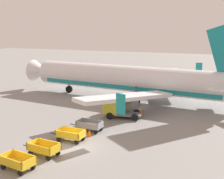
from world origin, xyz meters
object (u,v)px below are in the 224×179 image
at_px(baggage_cart_second_in_row, 44,148).
at_px(traffic_cone_near_plane, 89,133).
at_px(baggage_cart_third_in_row, 71,135).
at_px(baggage_cart_nearest, 17,162).
at_px(traffic_cone_by_carts, 143,112).
at_px(baggage_cart_fourth_in_row, 90,125).
at_px(traffic_cone_mid_apron, 85,130).
at_px(airplane, 133,80).
at_px(service_truck_beside_carts, 115,108).

bearing_deg(baggage_cart_second_in_row, traffic_cone_near_plane, 77.78).
bearing_deg(traffic_cone_near_plane, baggage_cart_third_in_row, -117.95).
bearing_deg(baggage_cart_nearest, baggage_cart_second_in_row, 85.60).
distance_m(baggage_cart_third_in_row, traffic_cone_by_carts, 11.58).
bearing_deg(traffic_cone_by_carts, baggage_cart_fourth_in_row, -109.77).
bearing_deg(baggage_cart_second_in_row, traffic_cone_by_carts, 77.09).
bearing_deg(baggage_cart_fourth_in_row, traffic_cone_mid_apron, -104.36).
distance_m(airplane, traffic_cone_mid_apron, 15.24).
bearing_deg(baggage_cart_nearest, traffic_cone_near_plane, 80.40).
xyz_separation_m(traffic_cone_near_plane, traffic_cone_mid_apron, (-0.85, 0.63, 0.01)).
height_order(baggage_cart_nearest, traffic_cone_near_plane, baggage_cart_nearest).
bearing_deg(airplane, traffic_cone_mid_apron, -87.86).
xyz_separation_m(baggage_cart_third_in_row, baggage_cart_fourth_in_row, (0.29, 3.11, 0.00)).
relative_size(traffic_cone_near_plane, traffic_cone_by_carts, 1.12).
distance_m(traffic_cone_near_plane, traffic_cone_by_carts, 9.57).
xyz_separation_m(traffic_cone_mid_apron, traffic_cone_by_carts, (3.05, 8.68, -0.05)).
distance_m(baggage_cart_fourth_in_row, service_truck_beside_carts, 5.55).
bearing_deg(airplane, baggage_cart_third_in_row, -88.54).
height_order(airplane, baggage_cart_nearest, airplane).
bearing_deg(traffic_cone_near_plane, service_truck_beside_carts, 92.42).
xyz_separation_m(baggage_cart_second_in_row, traffic_cone_by_carts, (3.39, 14.79, -0.31)).
bearing_deg(baggage_cart_second_in_row, baggage_cart_fourth_in_row, 85.71).
distance_m(baggage_cart_second_in_row, traffic_cone_near_plane, 5.61).
bearing_deg(baggage_cart_nearest, airplane, 90.01).
bearing_deg(baggage_cart_second_in_row, service_truck_beside_carts, 85.81).
distance_m(baggage_cart_nearest, traffic_cone_by_carts, 17.99).
height_order(baggage_cart_nearest, baggage_cart_second_in_row, same).
relative_size(baggage_cart_third_in_row, service_truck_beside_carts, 0.76).
xyz_separation_m(baggage_cart_fourth_in_row, traffic_cone_by_carts, (2.88, 8.02, -0.31)).
height_order(service_truck_beside_carts, traffic_cone_near_plane, service_truck_beside_carts).
bearing_deg(baggage_cart_nearest, baggage_cart_third_in_row, 86.13).
height_order(baggage_cart_second_in_row, service_truck_beside_carts, service_truck_beside_carts).
height_order(baggage_cart_fourth_in_row, traffic_cone_by_carts, baggage_cart_fourth_in_row).
height_order(baggage_cart_second_in_row, baggage_cart_third_in_row, same).
bearing_deg(baggage_cart_fourth_in_row, baggage_cart_nearest, -94.32).
bearing_deg(traffic_cone_mid_apron, traffic_cone_near_plane, -36.84).
relative_size(baggage_cart_second_in_row, service_truck_beside_carts, 0.77).
relative_size(airplane, service_truck_beside_carts, 8.03).
xyz_separation_m(airplane, baggage_cart_fourth_in_row, (0.73, -14.33, -2.45)).
bearing_deg(baggage_cart_third_in_row, baggage_cart_second_in_row, -93.47).
bearing_deg(baggage_cart_third_in_row, baggage_cart_nearest, -93.87).
xyz_separation_m(airplane, service_truck_beside_carts, (1.12, -8.82, -1.95)).
height_order(baggage_cart_nearest, service_truck_beside_carts, service_truck_beside_carts).
bearing_deg(airplane, traffic_cone_near_plane, -84.85).
bearing_deg(baggage_cart_third_in_row, traffic_cone_mid_apron, 87.24).
relative_size(service_truck_beside_carts, traffic_cone_near_plane, 7.10).
xyz_separation_m(service_truck_beside_carts, traffic_cone_by_carts, (2.49, 2.50, -0.81)).
bearing_deg(baggage_cart_nearest, traffic_cone_by_carts, 78.43).
height_order(baggage_cart_second_in_row, baggage_cart_fourth_in_row, same).
bearing_deg(service_truck_beside_carts, traffic_cone_mid_apron, -95.18).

